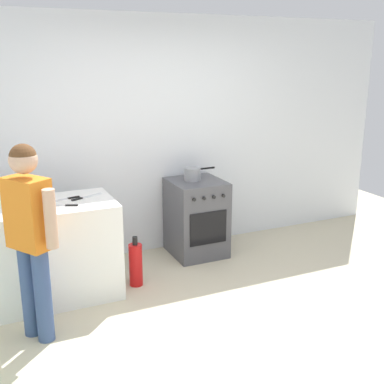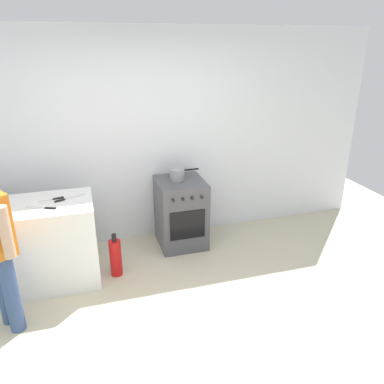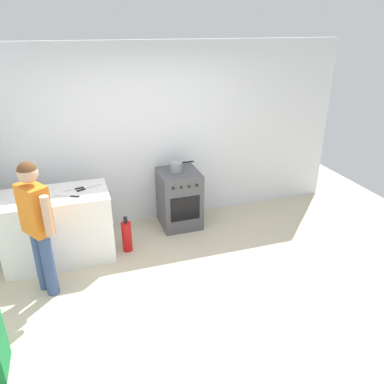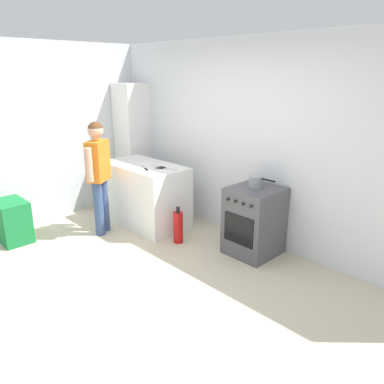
# 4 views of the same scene
# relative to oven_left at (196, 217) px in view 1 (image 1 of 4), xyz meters

# --- Properties ---
(ground_plane) EXTENTS (8.00, 8.00, 0.00)m
(ground_plane) POSITION_rel_oven_left_xyz_m (-0.35, -1.58, -0.43)
(ground_plane) COLOR beige
(back_wall) EXTENTS (6.00, 0.10, 2.60)m
(back_wall) POSITION_rel_oven_left_xyz_m (-0.35, 0.37, 0.87)
(back_wall) COLOR silver
(back_wall) RESTS_ON ground
(counter_unit) EXTENTS (1.30, 0.70, 0.90)m
(counter_unit) POSITION_rel_oven_left_xyz_m (-1.70, -0.38, 0.02)
(counter_unit) COLOR white
(counter_unit) RESTS_ON ground
(oven_left) EXTENTS (0.57, 0.62, 0.85)m
(oven_left) POSITION_rel_oven_left_xyz_m (0.00, 0.00, 0.00)
(oven_left) COLOR #4C4C51
(oven_left) RESTS_ON ground
(pot) EXTENTS (0.36, 0.18, 0.14)m
(pot) POSITION_rel_oven_left_xyz_m (-0.03, 0.04, 0.49)
(pot) COLOR gray
(pot) RESTS_ON oven_left
(knife_carving) EXTENTS (0.31, 0.16, 0.01)m
(knife_carving) POSITION_rel_oven_left_xyz_m (-1.28, -0.32, 0.48)
(knife_carving) COLOR silver
(knife_carving) RESTS_ON counter_unit
(knife_chef) EXTENTS (0.30, 0.15, 0.01)m
(knife_chef) POSITION_rel_oven_left_xyz_m (-1.53, -0.50, 0.48)
(knife_chef) COLOR silver
(knife_chef) RESTS_ON counter_unit
(knife_utility) EXTENTS (0.25, 0.09, 0.01)m
(knife_utility) POSITION_rel_oven_left_xyz_m (-1.44, -0.31, 0.48)
(knife_utility) COLOR silver
(knife_utility) RESTS_ON counter_unit
(person) EXTENTS (0.35, 0.49, 1.56)m
(person) POSITION_rel_oven_left_xyz_m (-1.85, -1.03, 0.49)
(person) COLOR #384C7A
(person) RESTS_ON ground
(fire_extinguisher) EXTENTS (0.13, 0.13, 0.50)m
(fire_extinguisher) POSITION_rel_oven_left_xyz_m (-0.87, -0.48, -0.21)
(fire_extinguisher) COLOR red
(fire_extinguisher) RESTS_ON ground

